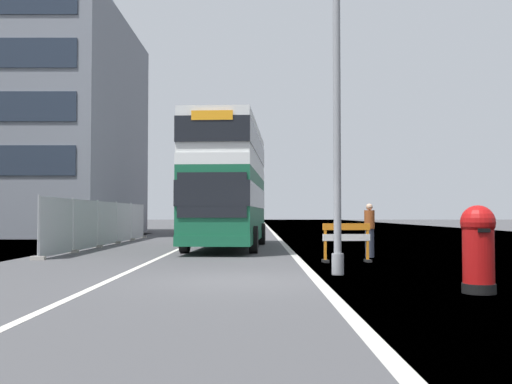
{
  "coord_description": "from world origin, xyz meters",
  "views": [
    {
      "loc": [
        0.38,
        -12.66,
        1.43
      ],
      "look_at": [
        0.47,
        7.69,
        2.2
      ],
      "focal_mm": 41.21,
      "sensor_mm": 36.0,
      "label": 1
    }
  ],
  "objects_px": {
    "double_decker_bus": "(226,184)",
    "lamppost_foreground": "(334,121)",
    "roadworks_barrier": "(344,238)",
    "car_receding_mid": "(197,219)",
    "car_receding_far": "(243,218)",
    "car_oncoming_near": "(197,219)",
    "red_pillar_postbox": "(475,245)",
    "pedestrian_at_kerb": "(367,230)"
  },
  "relations": [
    {
      "from": "double_decker_bus",
      "to": "roadworks_barrier",
      "type": "xyz_separation_m",
      "value": [
        3.86,
        -7.3,
        -2.0
      ]
    },
    {
      "from": "red_pillar_postbox",
      "to": "car_receding_mid",
      "type": "xyz_separation_m",
      "value": [
        -8.91,
        39.79,
        0.13
      ]
    },
    {
      "from": "red_pillar_postbox",
      "to": "roadworks_barrier",
      "type": "height_order",
      "value": "red_pillar_postbox"
    },
    {
      "from": "roadworks_barrier",
      "to": "car_receding_far",
      "type": "height_order",
      "value": "car_receding_far"
    },
    {
      "from": "lamppost_foreground",
      "to": "car_receding_mid",
      "type": "xyz_separation_m",
      "value": [
        -6.81,
        36.54,
        -2.66
      ]
    },
    {
      "from": "red_pillar_postbox",
      "to": "car_receding_mid",
      "type": "distance_m",
      "value": 40.78
    },
    {
      "from": "lamppost_foreground",
      "to": "car_receding_mid",
      "type": "relative_size",
      "value": 1.98
    },
    {
      "from": "car_oncoming_near",
      "to": "car_receding_far",
      "type": "relative_size",
      "value": 1.09
    },
    {
      "from": "double_decker_bus",
      "to": "lamppost_foreground",
      "type": "xyz_separation_m",
      "value": [
        3.1,
        -10.89,
        0.95
      ]
    },
    {
      "from": "double_decker_bus",
      "to": "car_oncoming_near",
      "type": "xyz_separation_m",
      "value": [
        -2.87,
        16.8,
        -1.65
      ]
    },
    {
      "from": "car_receding_mid",
      "to": "pedestrian_at_kerb",
      "type": "distance_m",
      "value": 32.21
    },
    {
      "from": "car_receding_mid",
      "to": "roadworks_barrier",
      "type": "bearing_deg",
      "value": -77.06
    },
    {
      "from": "double_decker_bus",
      "to": "car_oncoming_near",
      "type": "distance_m",
      "value": 17.12
    },
    {
      "from": "double_decker_bus",
      "to": "car_receding_mid",
      "type": "relative_size",
      "value": 2.76
    },
    {
      "from": "double_decker_bus",
      "to": "red_pillar_postbox",
      "type": "distance_m",
      "value": 15.18
    },
    {
      "from": "car_receding_mid",
      "to": "car_oncoming_near",
      "type": "bearing_deg",
      "value": -84.56
    },
    {
      "from": "car_oncoming_near",
      "to": "car_receding_mid",
      "type": "xyz_separation_m",
      "value": [
        -0.84,
        8.86,
        -0.05
      ]
    },
    {
      "from": "car_receding_mid",
      "to": "car_receding_far",
      "type": "relative_size",
      "value": 1.01
    },
    {
      "from": "roadworks_barrier",
      "to": "car_receding_far",
      "type": "distance_m",
      "value": 39.67
    },
    {
      "from": "lamppost_foreground",
      "to": "car_receding_far",
      "type": "xyz_separation_m",
      "value": [
        -2.92,
        43.09,
        -2.62
      ]
    },
    {
      "from": "car_receding_mid",
      "to": "car_receding_far",
      "type": "height_order",
      "value": "car_receding_far"
    },
    {
      "from": "lamppost_foreground",
      "to": "roadworks_barrier",
      "type": "distance_m",
      "value": 4.72
    },
    {
      "from": "roadworks_barrier",
      "to": "car_receding_mid",
      "type": "xyz_separation_m",
      "value": [
        -7.57,
        32.95,
        0.29
      ]
    },
    {
      "from": "roadworks_barrier",
      "to": "lamppost_foreground",
      "type": "bearing_deg",
      "value": -101.98
    },
    {
      "from": "car_oncoming_near",
      "to": "car_receding_far",
      "type": "distance_m",
      "value": 15.7
    },
    {
      "from": "double_decker_bus",
      "to": "car_receding_mid",
      "type": "xyz_separation_m",
      "value": [
        -3.71,
        25.65,
        -1.71
      ]
    },
    {
      "from": "car_oncoming_near",
      "to": "red_pillar_postbox",
      "type": "bearing_deg",
      "value": -75.39
    },
    {
      "from": "double_decker_bus",
      "to": "red_pillar_postbox",
      "type": "relative_size",
      "value": 6.82
    },
    {
      "from": "pedestrian_at_kerb",
      "to": "double_decker_bus",
      "type": "bearing_deg",
      "value": 132.45
    },
    {
      "from": "pedestrian_at_kerb",
      "to": "car_oncoming_near",
      "type": "bearing_deg",
      "value": 109.35
    },
    {
      "from": "car_receding_mid",
      "to": "pedestrian_at_kerb",
      "type": "relative_size",
      "value": 2.21
    },
    {
      "from": "car_oncoming_near",
      "to": "pedestrian_at_kerb",
      "type": "bearing_deg",
      "value": -70.65
    },
    {
      "from": "double_decker_bus",
      "to": "lamppost_foreground",
      "type": "bearing_deg",
      "value": -74.13
    },
    {
      "from": "roadworks_barrier",
      "to": "car_receding_mid",
      "type": "distance_m",
      "value": 33.81
    },
    {
      "from": "roadworks_barrier",
      "to": "car_oncoming_near",
      "type": "xyz_separation_m",
      "value": [
        -6.72,
        24.09,
        0.35
      ]
    },
    {
      "from": "car_oncoming_near",
      "to": "double_decker_bus",
      "type": "bearing_deg",
      "value": -80.32
    },
    {
      "from": "double_decker_bus",
      "to": "red_pillar_postbox",
      "type": "xyz_separation_m",
      "value": [
        5.2,
        -14.14,
        -1.84
      ]
    },
    {
      "from": "car_receding_far",
      "to": "pedestrian_at_kerb",
      "type": "height_order",
      "value": "car_receding_far"
    },
    {
      "from": "double_decker_bus",
      "to": "car_oncoming_near",
      "type": "height_order",
      "value": "double_decker_bus"
    },
    {
      "from": "lamppost_foreground",
      "to": "car_receding_mid",
      "type": "height_order",
      "value": "lamppost_foreground"
    },
    {
      "from": "double_decker_bus",
      "to": "red_pillar_postbox",
      "type": "bearing_deg",
      "value": -69.81
    },
    {
      "from": "car_oncoming_near",
      "to": "pedestrian_at_kerb",
      "type": "height_order",
      "value": "car_oncoming_near"
    }
  ]
}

